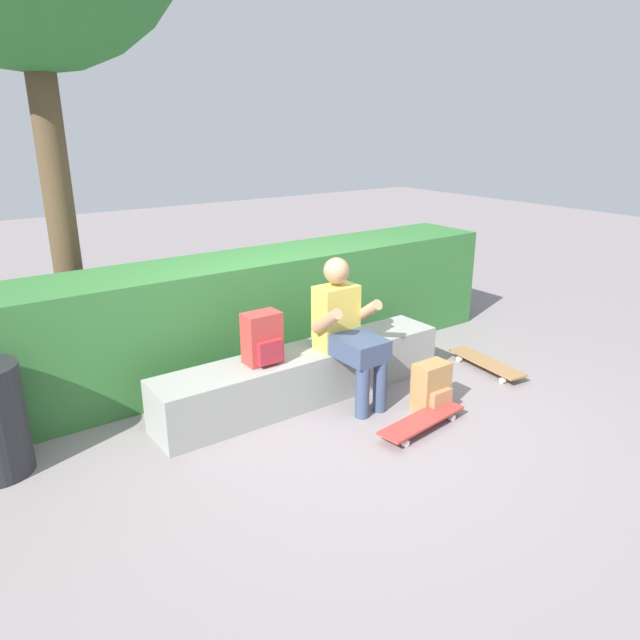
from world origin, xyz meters
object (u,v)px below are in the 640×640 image
Objects in this scene: skateboard_beside_bench at (486,363)px; skateboard_near_person at (422,421)px; backpack_on_bench at (263,339)px; person_skater at (347,328)px; bench_main at (305,375)px; backpack_on_ground at (432,388)px.

skateboard_near_person is at bearing -160.99° from skateboard_beside_bench.
person_skater is at bearing -17.02° from backpack_on_bench.
skateboard_beside_bench is (1.68, -0.51, -0.14)m from bench_main.
person_skater is 2.93× the size of backpack_on_ground.
person_skater is (0.26, -0.21, 0.41)m from bench_main.
skateboard_near_person is 2.05× the size of backpack_on_ground.
skateboard_near_person is at bearing -79.08° from person_skater.
backpack_on_ground reaches higher than skateboard_near_person.
backpack_on_ground is at bearing -34.91° from backpack_on_bench.
backpack_on_bench is at bearing 162.98° from person_skater.
bench_main is 3.13× the size of skateboard_beside_bench.
skateboard_beside_bench is 2.20m from backpack_on_bench.
skateboard_near_person is at bearing -66.78° from bench_main.
backpack_on_bench is at bearing 130.46° from skateboard_near_person.
skateboard_near_person is 1.35m from backpack_on_bench.
person_skater reaches higher than backpack_on_bench.
bench_main is at bearing 132.00° from backpack_on_ground.
skateboard_near_person is 1.00× the size of skateboard_beside_bench.
person_skater reaches higher than skateboard_near_person.
bench_main is at bearing 163.15° from skateboard_beside_bench.
skateboard_beside_bench is (1.42, -0.30, -0.55)m from person_skater.
bench_main reaches higher than backpack_on_ground.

